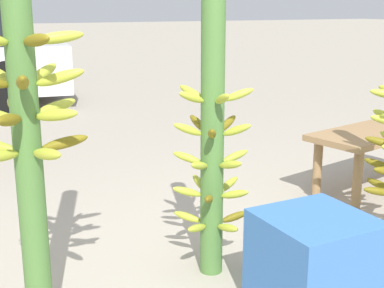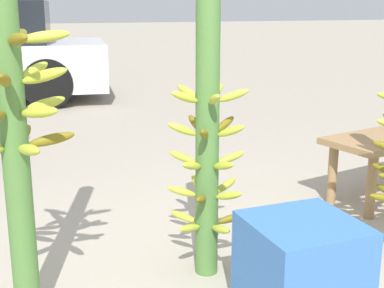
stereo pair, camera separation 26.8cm
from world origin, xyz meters
TOP-DOWN VIEW (x-y plane):
  - banana_stalk_left at (-0.91, 0.41)m, footprint 0.46×0.46m
  - banana_stalk_center at (-0.07, 0.52)m, footprint 0.38×0.38m
  - produce_crate at (0.14, 0.02)m, footprint 0.43×0.43m

SIDE VIEW (x-z plane):
  - produce_crate at x=0.14m, z-range 0.00..0.43m
  - banana_stalk_center at x=-0.07m, z-range -0.02..1.30m
  - banana_stalk_left at x=-0.91m, z-range 0.03..1.67m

